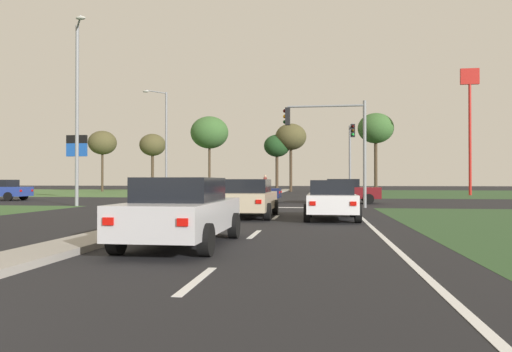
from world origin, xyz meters
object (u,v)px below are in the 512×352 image
fastfood_pole_sign (470,104)px  treeline_second (153,145)px  car_beige_seventh (249,198)px  traffic_signal_near_right (335,135)px  treeline_near (102,143)px  car_silver_fifth (182,211)px  treeline_sixth (376,129)px  street_lamp_second (77,105)px  treeline_fifth (291,137)px  car_white_second (332,199)px  fuel_price_totem (77,152)px  treeline_third (209,133)px  treeline_fourth (277,146)px  car_navy_sixth (249,191)px  car_maroon_fourth (345,191)px  car_black_near (243,188)px  pedestrian_at_median (265,182)px  traffic_signal_far_right (351,148)px  street_lamp_third (164,138)px

fastfood_pole_sign → treeline_second: size_ratio=1.69×
car_beige_seventh → traffic_signal_near_right: (3.59, 7.41, 3.17)m
fastfood_pole_sign → treeline_near: (-43.92, 10.36, -2.67)m
car_beige_seventh → fastfood_pole_sign: 37.09m
car_silver_fifth → treeline_sixth: treeline_sixth is taller
car_silver_fifth → treeline_near: (-26.06, 50.23, 5.74)m
street_lamp_second → treeline_fifth: (9.83, 37.54, 1.46)m
car_beige_seventh → treeline_sixth: treeline_sixth is taller
car_silver_fifth → car_beige_seventh: 8.36m
car_white_second → street_lamp_second: 16.84m
car_beige_seventh → fuel_price_totem: fuel_price_totem is taller
street_lamp_second → treeline_third: size_ratio=1.07×
treeline_near → treeline_fourth: bearing=6.4°
car_beige_seventh → street_lamp_second: (-10.95, 6.86, 4.98)m
car_navy_sixth → car_silver_fifth: bearing=-175.4°
fastfood_pole_sign → treeline_sixth: fastfood_pole_sign is taller
treeline_near → car_white_second: bearing=-55.3°
fastfood_pole_sign → treeline_third: bearing=162.2°
car_maroon_fourth → treeline_third: treeline_third is taller
car_black_near → car_silver_fifth: (4.59, -36.41, 0.02)m
car_white_second → pedestrian_at_median: (-5.85, 28.58, 0.53)m
street_lamp_second → traffic_signal_far_right: bearing=37.6°
traffic_signal_far_right → fastfood_pole_sign: size_ratio=0.47×
car_silver_fifth → street_lamp_second: bearing=125.2°
car_navy_sixth → fuel_price_totem: size_ratio=0.80×
car_navy_sixth → pedestrian_at_median: pedestrian_at_median is taller
car_white_second → treeline_second: (-22.08, 41.40, 5.28)m
car_black_near → street_lamp_third: size_ratio=0.45×
treeline_fifth → treeline_near: bearing=-174.3°
car_black_near → treeline_third: bearing=-63.0°
treeline_second → treeline_fourth: treeline_fourth is taller
treeline_near → car_maroon_fourth: bearing=-44.0°
car_white_second → traffic_signal_far_right: 20.34m
treeline_third → treeline_fourth: treeline_third is taller
car_black_near → treeline_fourth: bearing=-96.3°
pedestrian_at_median → fastfood_pole_sign: bearing=-60.5°
traffic_signal_far_right → treeline_third: 27.33m
car_black_near → fastfood_pole_sign: fastfood_pole_sign is taller
treeline_near → car_navy_sixth: bearing=-50.1°
treeline_second → treeline_fourth: 16.30m
treeline_near → treeline_second: treeline_near is taller
street_lamp_third → fastfood_pole_sign: bearing=16.9°
car_black_near → traffic_signal_near_right: size_ratio=0.75×
car_black_near → car_navy_sixth: car_navy_sixth is taller
fastfood_pole_sign → car_black_near: bearing=-171.2°
car_maroon_fourth → treeline_fourth: (-7.32, 32.16, 5.24)m
treeline_fourth → car_white_second: bearing=-82.2°
traffic_signal_near_right → treeline_near: size_ratio=0.71×
car_beige_seventh → street_lamp_third: (-11.18, 22.77, 4.52)m
car_silver_fifth → car_beige_seventh: bearing=88.5°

